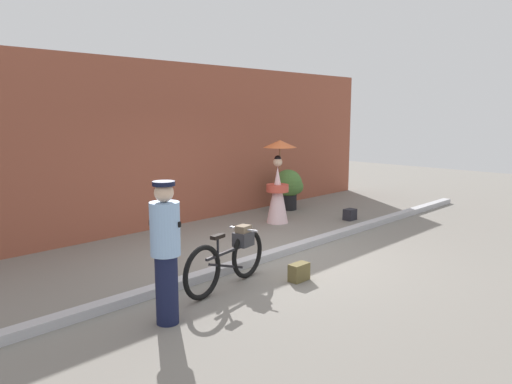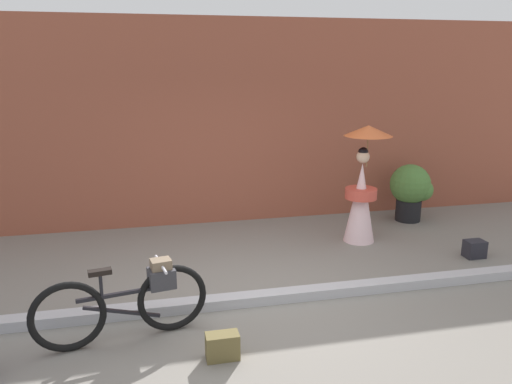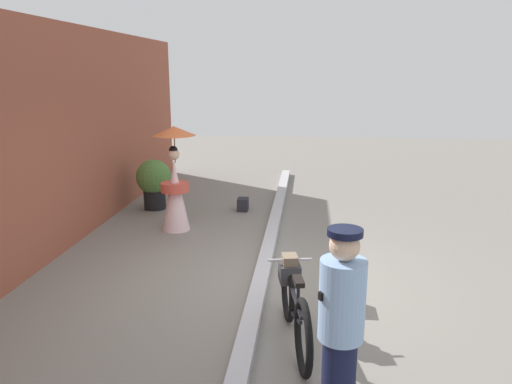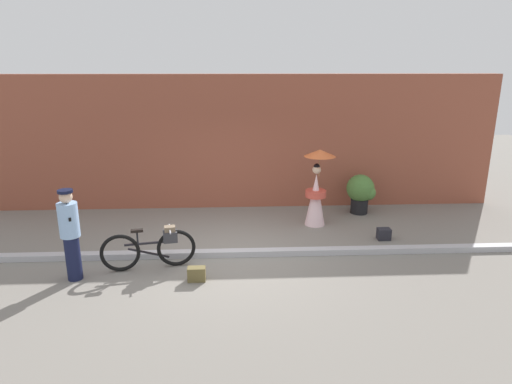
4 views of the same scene
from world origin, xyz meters
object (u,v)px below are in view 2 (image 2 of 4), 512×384
at_px(person_with_parasol, 362,186).
at_px(potted_plant_by_door, 411,189).
at_px(backpack_spare, 223,346).
at_px(backpack_on_pavement, 475,249).
at_px(bicycle_near_officer, 129,301).

xyz_separation_m(person_with_parasol, potted_plant_by_door, (1.30, 0.78, -0.31)).
bearing_deg(person_with_parasol, backpack_spare, -133.64).
xyz_separation_m(potted_plant_by_door, backpack_on_pavement, (0.03, -1.80, -0.45)).
distance_m(potted_plant_by_door, backpack_spare, 5.29).
bearing_deg(potted_plant_by_door, backpack_spare, -138.01).
relative_size(person_with_parasol, backpack_spare, 5.79).
relative_size(bicycle_near_officer, backpack_on_pavement, 6.21).
distance_m(bicycle_near_officer, backpack_on_pavement, 4.95).
distance_m(bicycle_near_officer, backpack_spare, 1.06).
bearing_deg(backpack_spare, bicycle_near_officer, 146.64).
xyz_separation_m(person_with_parasol, backpack_spare, (-2.61, -2.74, -0.75)).
relative_size(person_with_parasol, backpack_on_pavement, 6.54).
bearing_deg(person_with_parasol, backpack_on_pavement, -37.24).
bearing_deg(backpack_spare, person_with_parasol, 46.36).
distance_m(bicycle_near_officer, potted_plant_by_door, 5.62).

